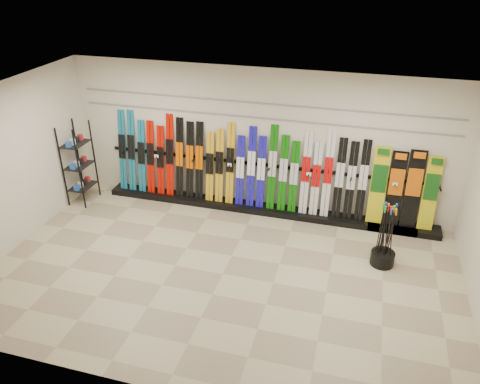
# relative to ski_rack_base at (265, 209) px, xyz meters

# --- Properties ---
(floor) EXTENTS (8.00, 8.00, 0.00)m
(floor) POSITION_rel_ski_rack_base_xyz_m (-0.22, -2.28, -0.06)
(floor) COLOR gray
(floor) RESTS_ON ground
(back_wall) EXTENTS (8.00, 0.00, 8.00)m
(back_wall) POSITION_rel_ski_rack_base_xyz_m (-0.22, 0.22, 1.44)
(back_wall) COLOR beige
(back_wall) RESTS_ON floor
(left_wall) EXTENTS (0.00, 5.00, 5.00)m
(left_wall) POSITION_rel_ski_rack_base_xyz_m (-4.22, -2.28, 1.44)
(left_wall) COLOR beige
(left_wall) RESTS_ON floor
(ceiling) EXTENTS (8.00, 8.00, 0.00)m
(ceiling) POSITION_rel_ski_rack_base_xyz_m (-0.22, -2.28, 2.94)
(ceiling) COLOR silver
(ceiling) RESTS_ON back_wall
(ski_rack_base) EXTENTS (8.00, 0.40, 0.12)m
(ski_rack_base) POSITION_rel_ski_rack_base_xyz_m (0.00, 0.00, 0.00)
(ski_rack_base) COLOR black
(ski_rack_base) RESTS_ON floor
(skis) EXTENTS (5.37, 0.29, 1.80)m
(skis) POSITION_rel_ski_rack_base_xyz_m (-0.70, 0.07, 0.89)
(skis) COLOR #146281
(skis) RESTS_ON ski_rack_base
(snowboards) EXTENTS (1.26, 0.24, 1.55)m
(snowboards) POSITION_rel_ski_rack_base_xyz_m (2.69, 0.08, 0.82)
(snowboards) COLOR gold
(snowboards) RESTS_ON ski_rack_base
(accessory_rack) EXTENTS (0.40, 0.60, 1.78)m
(accessory_rack) POSITION_rel_ski_rack_base_xyz_m (-3.97, -0.58, 0.83)
(accessory_rack) COLOR black
(accessory_rack) RESTS_ON floor
(pole_bin) EXTENTS (0.42, 0.42, 0.25)m
(pole_bin) POSITION_rel_ski_rack_base_xyz_m (2.42, -1.24, 0.07)
(pole_bin) COLOR black
(pole_bin) RESTS_ON floor
(ski_poles) EXTENTS (0.29, 0.31, 1.18)m
(ski_poles) POSITION_rel_ski_rack_base_xyz_m (2.40, -1.24, 0.55)
(ski_poles) COLOR black
(ski_poles) RESTS_ON pole_bin
(slatwall_rail_0) EXTENTS (7.60, 0.02, 0.03)m
(slatwall_rail_0) POSITION_rel_ski_rack_base_xyz_m (-0.22, 0.20, 1.94)
(slatwall_rail_0) COLOR gray
(slatwall_rail_0) RESTS_ON back_wall
(slatwall_rail_1) EXTENTS (7.60, 0.02, 0.03)m
(slatwall_rail_1) POSITION_rel_ski_rack_base_xyz_m (-0.22, 0.20, 2.24)
(slatwall_rail_1) COLOR gray
(slatwall_rail_1) RESTS_ON back_wall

